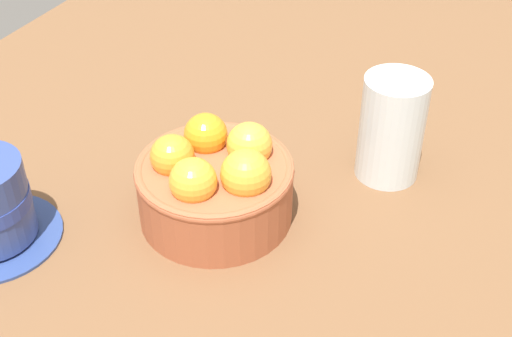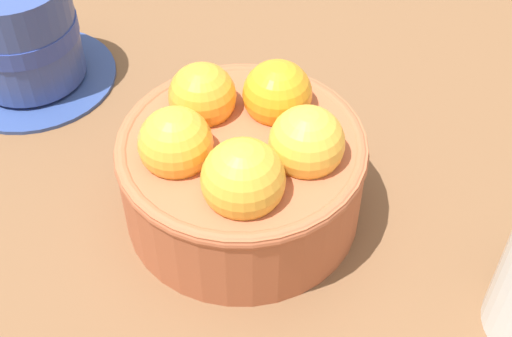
{
  "view_description": "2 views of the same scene",
  "coord_description": "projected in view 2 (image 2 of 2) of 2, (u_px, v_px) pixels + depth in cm",
  "views": [
    {
      "loc": [
        43.96,
        25.24,
        44.26
      ],
      "look_at": [
        -1.89,
        3.34,
        5.46
      ],
      "focal_mm": 48.64,
      "sensor_mm": 36.0,
      "label": 1
    },
    {
      "loc": [
        7.53,
        28.54,
        34.64
      ],
      "look_at": [
        -0.6,
        0.94,
        4.53
      ],
      "focal_mm": 50.09,
      "sensor_mm": 36.0,
      "label": 2
    }
  ],
  "objects": [
    {
      "name": "terracotta_bowl",
      "position": [
        242.0,
        165.0,
        0.42
      ],
      "size": [
        14.79,
        14.79,
        9.18
      ],
      "color": "#AD5938",
      "rests_on": "ground_plane"
    },
    {
      "name": "coffee_cup",
      "position": [
        22.0,
        36.0,
        0.52
      ],
      "size": [
        12.44,
        12.44,
        8.42
      ],
      "color": "navy",
      "rests_on": "ground_plane"
    },
    {
      "name": "ground_plane",
      "position": [
        243.0,
        231.0,
        0.47
      ],
      "size": [
        148.88,
        89.22,
        4.49
      ],
      "primitive_type": "cube",
      "color": "brown"
    }
  ]
}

